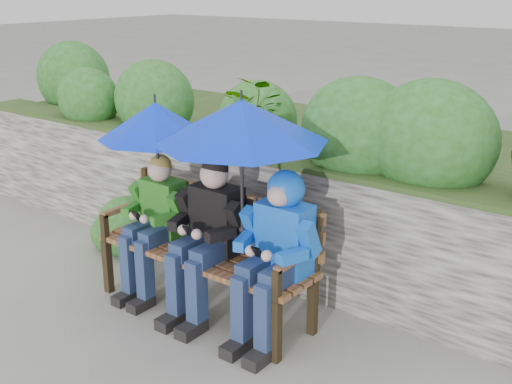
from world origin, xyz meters
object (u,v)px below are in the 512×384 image
Objects in this scene: boy_right at (276,244)px; umbrella_right at (242,121)px; umbrella_left at (156,121)px; park_bench at (210,243)px; boy_middle at (207,231)px; boy_left at (155,219)px.

boy_right is 1.02× the size of umbrella_right.
umbrella_right is at bearing -2.94° from umbrella_left.
boy_right is 1.35× the size of umbrella_left.
umbrella_right reaches higher than park_bench.
boy_middle reaches higher than boy_right.
boy_right is at bearing 0.15° from umbrella_right.
umbrella_right is at bearing -179.85° from boy_right.
boy_left is at bearing -179.65° from umbrella_right.
umbrella_right reaches higher than boy_right.
umbrella_left reaches higher than boy_middle.
park_bench is at bearing 9.05° from boy_left.
park_bench is 1.46× the size of boy_middle.
park_bench is 1.50× the size of umbrella_right.
umbrella_left is 0.76× the size of umbrella_right.
boy_left is 0.74m from umbrella_left.
umbrella_left is (-0.46, -0.03, 0.84)m from park_bench.
umbrella_left is at bearing 177.06° from umbrella_right.
umbrella_right is (0.30, 0.01, 0.81)m from boy_middle.
umbrella_left is at bearing 173.94° from boy_middle.
park_bench is 0.96m from umbrella_left.
umbrella_right is at bearing 0.35° from boy_left.
boy_left is at bearing -170.95° from park_bench.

